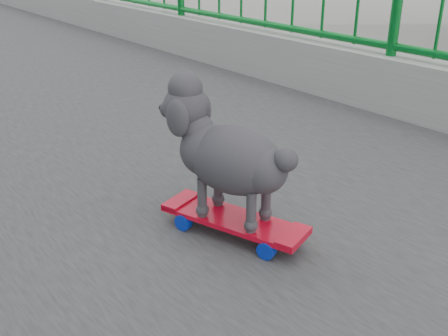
% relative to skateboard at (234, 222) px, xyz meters
% --- Properties ---
extents(skateboard, '(0.29, 0.51, 0.06)m').
position_rel_skateboard_xyz_m(skateboard, '(0.00, 0.00, 0.00)').
color(skateboard, red).
rests_on(skateboard, footbridge).
extents(poodle, '(0.29, 0.47, 0.41)m').
position_rel_skateboard_xyz_m(poodle, '(-0.01, 0.02, 0.24)').
color(poodle, '#29272B').
rests_on(poodle, skateboard).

